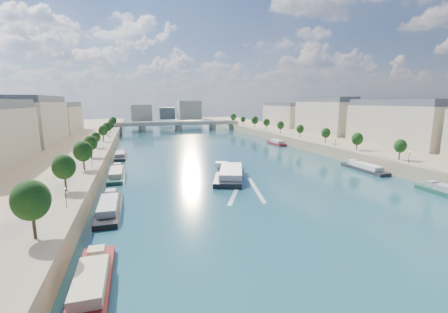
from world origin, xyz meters
TOP-DOWN VIEW (x-y plane):
  - ground at (0.00, 100.00)m, footprint 700.00×700.00m
  - quay_left at (-72.00, 100.00)m, footprint 44.00×520.00m
  - quay_right at (72.00, 100.00)m, footprint 44.00×520.00m
  - pave_left at (-57.00, 100.00)m, footprint 14.00×520.00m
  - pave_right at (57.00, 100.00)m, footprint 14.00×520.00m
  - trees_left at (-55.00, 102.00)m, footprint 4.80×268.80m
  - trees_right at (55.00, 110.00)m, footprint 4.80×268.80m
  - lamps_left at (-52.50, 90.00)m, footprint 0.36×200.36m
  - lamps_right at (52.50, 105.00)m, footprint 0.36×200.36m
  - buildings_left at (-85.00, 112.00)m, footprint 16.00×226.00m
  - buildings_right at (85.00, 112.00)m, footprint 16.00×226.00m
  - skyline at (3.19, 319.52)m, footprint 79.00×42.00m
  - bridge at (0.00, 239.30)m, footprint 112.00×12.00m
  - tour_barge at (-7.34, 63.17)m, footprint 18.72×32.20m
  - wake at (-7.34, 46.66)m, footprint 16.15×25.64m
  - moored_barges_left at (-45.50, 44.35)m, footprint 5.00×158.73m
  - moored_barges_right at (45.50, 43.77)m, footprint 5.00×167.18m

SIDE VIEW (x-z plane):
  - ground at x=0.00m, z-range 0.00..0.00m
  - wake at x=-7.34m, z-range 0.00..0.04m
  - moored_barges_left at x=-45.50m, z-range -0.96..2.64m
  - moored_barges_right at x=45.50m, z-range -0.96..2.64m
  - tour_barge at x=-7.34m, z-range -0.87..3.34m
  - quay_left at x=-72.00m, z-range 0.00..5.00m
  - quay_right at x=72.00m, z-range 0.00..5.00m
  - pave_left at x=-57.00m, z-range 5.00..5.10m
  - pave_right at x=57.00m, z-range 5.00..5.10m
  - bridge at x=0.00m, z-range 1.01..9.16m
  - lamps_left at x=-52.50m, z-range 5.64..9.92m
  - lamps_right at x=52.50m, z-range 5.64..9.92m
  - trees_left at x=-55.00m, z-range 6.35..14.61m
  - trees_right at x=55.00m, z-range 6.35..14.61m
  - skyline at x=3.19m, z-range 3.66..25.66m
  - buildings_left at x=-85.00m, z-range 4.85..28.05m
  - buildings_right at x=85.00m, z-range 4.85..28.05m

